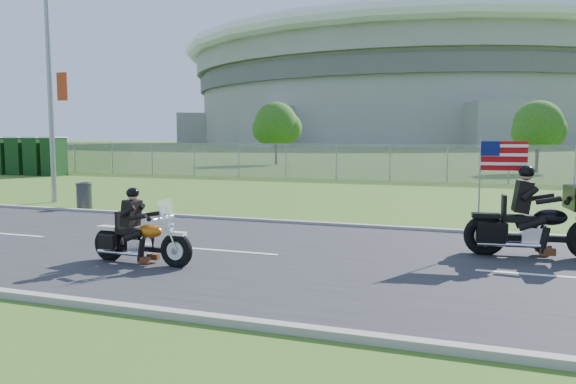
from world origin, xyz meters
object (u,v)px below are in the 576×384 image
(porta_toilet_a, at_px, (54,157))
(porta_toilet_c, at_px, (18,156))
(porta_toilet_d, at_px, (1,156))
(motorcycle_follow, at_px, (536,227))
(trash_can, at_px, (84,196))
(streetlight, at_px, (53,47))
(motorcycle_lead, at_px, (140,241))
(porta_toilet_b, at_px, (36,157))

(porta_toilet_a, distance_m, porta_toilet_c, 2.80)
(porta_toilet_a, xyz_separation_m, porta_toilet_d, (-4.20, 0.00, 0.00))
(porta_toilet_c, distance_m, motorcycle_follow, 32.64)
(trash_can, bearing_deg, streetlight, 148.44)
(porta_toilet_a, bearing_deg, streetlight, -47.09)
(motorcycle_lead, height_order, motorcycle_follow, motorcycle_follow)
(porta_toilet_d, bearing_deg, porta_toilet_a, 0.00)
(motorcycle_follow, bearing_deg, porta_toilet_a, 142.09)
(porta_toilet_b, xyz_separation_m, porta_toilet_d, (-2.80, 0.00, 0.00))
(motorcycle_follow, relative_size, trash_can, 3.25)
(motorcycle_lead, bearing_deg, porta_toilet_a, 137.94)
(porta_toilet_a, xyz_separation_m, motorcycle_follow, (25.99, -15.37, -0.52))
(porta_toilet_a, bearing_deg, porta_toilet_c, 180.00)
(porta_toilet_c, bearing_deg, motorcycle_lead, -40.51)
(motorcycle_follow, bearing_deg, porta_toilet_b, 143.39)
(porta_toilet_a, relative_size, motorcycle_lead, 1.04)
(streetlight, xyz_separation_m, porta_toilet_d, (-14.22, 10.78, -4.49))
(trash_can, bearing_deg, porta_toilet_b, 138.40)
(streetlight, relative_size, porta_toilet_a, 4.35)
(porta_toilet_a, relative_size, motorcycle_follow, 0.83)
(porta_toilet_a, distance_m, trash_can, 17.39)
(porta_toilet_a, distance_m, porta_toilet_d, 4.20)
(porta_toilet_a, distance_m, porta_toilet_b, 1.40)
(motorcycle_lead, bearing_deg, porta_toilet_d, 143.63)
(porta_toilet_b, bearing_deg, motorcycle_lead, -42.40)
(streetlight, height_order, porta_toilet_c, streetlight)
(porta_toilet_a, xyz_separation_m, trash_can, (12.36, -12.22, -0.72))
(porta_toilet_a, xyz_separation_m, motorcycle_lead, (18.92, -18.56, -0.68))
(streetlight, height_order, motorcycle_lead, streetlight)
(trash_can, bearing_deg, porta_toilet_d, 143.58)
(motorcycle_follow, bearing_deg, streetlight, 156.65)
(trash_can, bearing_deg, motorcycle_follow, -13.03)
(porta_toilet_b, bearing_deg, porta_toilet_c, 180.00)
(streetlight, height_order, porta_toilet_a, streetlight)
(porta_toilet_d, bearing_deg, trash_can, -36.42)
(motorcycle_lead, bearing_deg, porta_toilet_b, 139.98)
(porta_toilet_a, bearing_deg, porta_toilet_b, 180.00)
(porta_toilet_a, relative_size, porta_toilet_b, 1.00)
(porta_toilet_c, height_order, motorcycle_follow, motorcycle_follow)
(porta_toilet_d, height_order, motorcycle_follow, motorcycle_follow)
(porta_toilet_c, relative_size, trash_can, 2.69)
(porta_toilet_c, bearing_deg, trash_can, -38.87)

